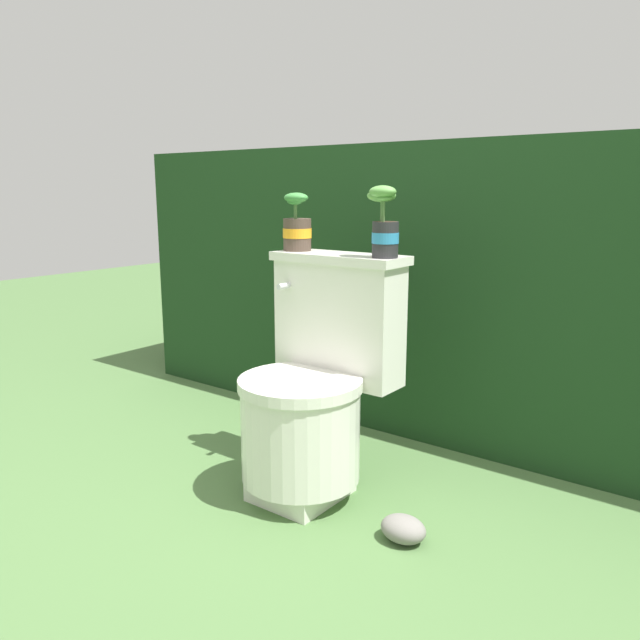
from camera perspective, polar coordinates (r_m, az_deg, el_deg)
The scene contains 6 objects.
ground_plane at distance 2.22m, azimuth -0.19°, elevation -15.66°, with size 12.00×12.00×0.00m, color #4C703D.
hedge_backdrop at distance 2.95m, azimuth 12.89°, elevation 3.35°, with size 3.12×0.96×1.21m.
toilet at distance 2.13m, azimuth -0.54°, elevation -6.57°, with size 0.48×0.51×0.81m.
potted_plant_left at distance 2.24m, azimuth -2.12°, elevation 8.41°, with size 0.11×0.10×0.20m.
potted_plant_midleft at distance 2.01m, azimuth 5.89°, elevation 8.82°, with size 0.11×0.09×0.23m.
garden_stone at distance 1.96m, azimuth 7.62°, elevation -18.41°, with size 0.14×0.11×0.08m.
Camera 1 is at (1.19, -1.56, 1.02)m, focal length 35.00 mm.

